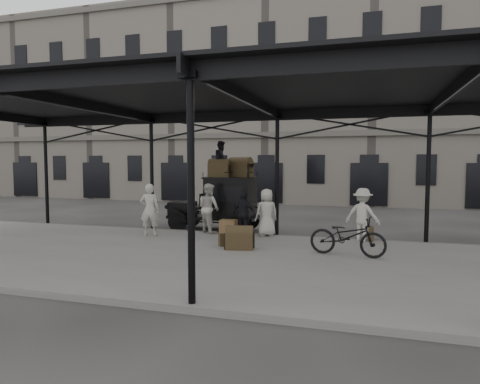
% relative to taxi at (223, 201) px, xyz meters
% --- Properties ---
extents(ground, '(120.00, 120.00, 0.00)m').
position_rel_taxi_xyz_m(ground, '(2.42, -3.10, -1.20)').
color(ground, '#383533').
rests_on(ground, ground).
extents(platform, '(28.00, 8.00, 0.15)m').
position_rel_taxi_xyz_m(platform, '(2.42, -5.10, -1.13)').
color(platform, slate).
rests_on(platform, ground).
extents(canopy, '(22.50, 9.00, 4.74)m').
position_rel_taxi_xyz_m(canopy, '(2.42, -4.82, 3.39)').
color(canopy, black).
rests_on(canopy, ground).
extents(building_frontage, '(64.00, 8.00, 14.00)m').
position_rel_taxi_xyz_m(building_frontage, '(2.42, 14.90, 5.80)').
color(building_frontage, slate).
rests_on(building_frontage, ground).
extents(taxi, '(3.65, 1.55, 2.18)m').
position_rel_taxi_xyz_m(taxi, '(0.00, 0.00, 0.00)').
color(taxi, black).
rests_on(taxi, ground).
extents(porter_left, '(0.78, 0.63, 1.87)m').
position_rel_taxi_xyz_m(porter_left, '(-1.88, -2.59, -0.12)').
color(porter_left, beige).
rests_on(porter_left, platform).
extents(porter_midleft, '(1.12, 1.06, 1.83)m').
position_rel_taxi_xyz_m(porter_midleft, '(-0.12, -1.30, -0.14)').
color(porter_midleft, beige).
rests_on(porter_midleft, platform).
extents(porter_centre, '(0.98, 0.90, 1.68)m').
position_rel_taxi_xyz_m(porter_centre, '(2.13, -1.46, -0.21)').
color(porter_centre, beige).
rests_on(porter_centre, platform).
extents(porter_official, '(1.02, 0.67, 1.61)m').
position_rel_taxi_xyz_m(porter_official, '(1.40, -1.86, -0.25)').
color(porter_official, black).
rests_on(porter_official, platform).
extents(porter_right, '(1.28, 0.95, 1.77)m').
position_rel_taxi_xyz_m(porter_right, '(5.40, -1.45, -0.17)').
color(porter_right, beige).
rests_on(porter_right, platform).
extents(bicycle, '(2.22, 1.07, 1.12)m').
position_rel_taxi_xyz_m(bicycle, '(5.02, -3.93, -0.49)').
color(bicycle, black).
rests_on(bicycle, platform).
extents(porter_roof, '(0.71, 0.81, 1.43)m').
position_rel_taxi_xyz_m(porter_roof, '(-0.03, -0.10, 1.69)').
color(porter_roof, black).
rests_on(porter_roof, taxi).
extents(steamer_trunk_roof_near, '(0.85, 0.56, 0.59)m').
position_rel_taxi_xyz_m(steamer_trunk_roof_near, '(-0.08, -0.25, 1.27)').
color(steamer_trunk_roof_near, '#43341F').
rests_on(steamer_trunk_roof_near, taxi).
extents(steamer_trunk_roof_far, '(1.01, 0.76, 0.66)m').
position_rel_taxi_xyz_m(steamer_trunk_roof_far, '(0.67, 0.20, 1.30)').
color(steamer_trunk_roof_far, '#43341F').
rests_on(steamer_trunk_roof_far, taxi).
extents(steamer_trunk_platform, '(0.90, 0.65, 0.60)m').
position_rel_taxi_xyz_m(steamer_trunk_platform, '(1.85, -3.91, -0.76)').
color(steamer_trunk_platform, '#43341F').
rests_on(steamer_trunk_platform, platform).
extents(wicker_hamper, '(0.61, 0.47, 0.50)m').
position_rel_taxi_xyz_m(wicker_hamper, '(0.65, -1.30, -0.80)').
color(wicker_hamper, olive).
rests_on(wicker_hamper, platform).
extents(suitcase_upright, '(0.18, 0.61, 0.45)m').
position_rel_taxi_xyz_m(suitcase_upright, '(5.69, -1.30, -0.83)').
color(suitcase_upright, '#43341F').
rests_on(suitcase_upright, platform).
extents(suitcase_flat, '(0.56, 0.50, 0.40)m').
position_rel_taxi_xyz_m(suitcase_flat, '(1.36, -3.52, -0.85)').
color(suitcase_flat, '#43341F').
rests_on(suitcase_flat, platform).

